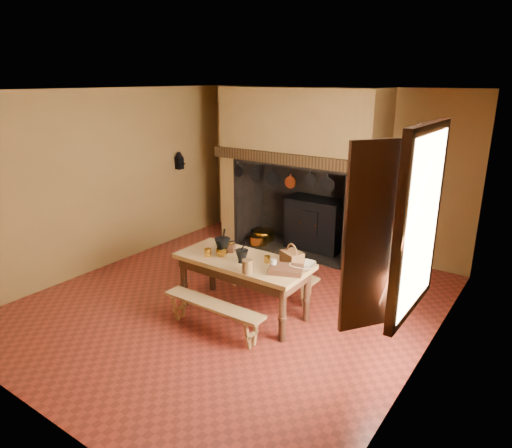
{
  "coord_description": "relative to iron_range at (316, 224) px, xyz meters",
  "views": [
    {
      "loc": [
        3.49,
        -4.44,
        2.94
      ],
      "look_at": [
        0.17,
        0.3,
        1.08
      ],
      "focal_mm": 32.0,
      "sensor_mm": 36.0,
      "label": 1
    }
  ],
  "objects": [
    {
      "name": "floor",
      "position": [
        0.04,
        -2.45,
        -0.48
      ],
      "size": [
        5.5,
        5.5,
        0.0
      ],
      "primitive_type": "plane",
      "color": "maroon",
      "rests_on": "ground"
    },
    {
      "name": "ceiling",
      "position": [
        0.04,
        -2.45,
        2.32
      ],
      "size": [
        5.5,
        5.5,
        0.0
      ],
      "primitive_type": "plane",
      "rotation": [
        3.14,
        0.0,
        0.0
      ],
      "color": "silver",
      "rests_on": "back_wall"
    },
    {
      "name": "back_wall",
      "position": [
        0.04,
        0.3,
        0.92
      ],
      "size": [
        5.0,
        0.02,
        2.8
      ],
      "primitive_type": "cube",
      "color": "olive",
      "rests_on": "floor"
    },
    {
      "name": "wall_left",
      "position": [
        -2.46,
        -2.45,
        0.92
      ],
      "size": [
        0.02,
        5.5,
        2.8
      ],
      "primitive_type": "cube",
      "color": "olive",
      "rests_on": "floor"
    },
    {
      "name": "wall_right",
      "position": [
        2.54,
        -2.45,
        0.92
      ],
      "size": [
        0.02,
        5.5,
        2.8
      ],
      "primitive_type": "cube",
      "color": "olive",
      "rests_on": "floor"
    },
    {
      "name": "wall_front",
      "position": [
        0.04,
        -5.2,
        0.92
      ],
      "size": [
        5.0,
        0.02,
        2.8
      ],
      "primitive_type": "cube",
      "color": "olive",
      "rests_on": "floor"
    },
    {
      "name": "chimney_breast",
      "position": [
        -0.26,
        -0.14,
        1.33
      ],
      "size": [
        2.95,
        0.96,
        2.8
      ],
      "color": "olive",
      "rests_on": "floor"
    },
    {
      "name": "iron_range",
      "position": [
        0.0,
        0.0,
        0.0
      ],
      "size": [
        1.12,
        0.55,
        1.6
      ],
      "color": "black",
      "rests_on": "floor"
    },
    {
      "name": "hearth_pans",
      "position": [
        -1.01,
        -0.23,
        -0.39
      ],
      "size": [
        0.51,
        0.62,
        0.2
      ],
      "color": "gold",
      "rests_on": "floor"
    },
    {
      "name": "hanging_pans",
      "position": [
        -0.3,
        -0.64,
        0.88
      ],
      "size": [
        1.92,
        0.29,
        0.27
      ],
      "color": "black",
      "rests_on": "chimney_breast"
    },
    {
      "name": "onion_string",
      "position": [
        1.04,
        -0.66,
        0.85
      ],
      "size": [
        0.12,
        0.1,
        0.46
      ],
      "primitive_type": null,
      "color": "#A3531E",
      "rests_on": "chimney_breast"
    },
    {
      "name": "herb_bunch",
      "position": [
        1.22,
        -0.66,
        0.9
      ],
      "size": [
        0.2,
        0.2,
        0.35
      ],
      "primitive_type": "cone",
      "rotation": [
        3.14,
        0.0,
        0.0
      ],
      "color": "#4E592A",
      "rests_on": "chimney_breast"
    },
    {
      "name": "window",
      "position": [
        2.39,
        -2.85,
        1.22
      ],
      "size": [
        0.39,
        1.75,
        1.76
      ],
      "color": "white",
      "rests_on": "wall_right"
    },
    {
      "name": "wall_coffee_mill",
      "position": [
        -2.38,
        -0.9,
        1.03
      ],
      "size": [
        0.23,
        0.16,
        0.31
      ],
      "color": "black",
      "rests_on": "wall_left"
    },
    {
      "name": "work_table",
      "position": [
        0.33,
        -2.6,
        0.15
      ],
      "size": [
        1.74,
        0.77,
        0.75
      ],
      "color": "#A77E4C",
      "rests_on": "floor"
    },
    {
      "name": "bench_front",
      "position": [
        0.33,
        -3.2,
        -0.19
      ],
      "size": [
        1.38,
        0.24,
        0.39
      ],
      "color": "#A77E4C",
      "rests_on": "floor"
    },
    {
      "name": "bench_back",
      "position": [
        0.33,
        -1.97,
        -0.18
      ],
      "size": [
        1.45,
        0.25,
        0.41
      ],
      "color": "#A77E4C",
      "rests_on": "floor"
    },
    {
      "name": "mortar_large",
      "position": [
        -0.0,
        -2.59,
        0.39
      ],
      "size": [
        0.21,
        0.21,
        0.35
      ],
      "rotation": [
        0.0,
        0.0,
        -0.43
      ],
      "color": "black",
      "rests_on": "work_table"
    },
    {
      "name": "mortar_small",
      "position": [
        0.39,
        -2.69,
        0.36
      ],
      "size": [
        0.16,
        0.16,
        0.28
      ],
      "rotation": [
        0.0,
        0.0,
        0.4
      ],
      "color": "black",
      "rests_on": "work_table"
    },
    {
      "name": "coffee_grinder",
      "position": [
        0.04,
        -2.49,
        0.33
      ],
      "size": [
        0.16,
        0.14,
        0.17
      ],
      "rotation": [
        0.0,
        0.0,
        0.37
      ],
      "color": "#3A1D12",
      "rests_on": "work_table"
    },
    {
      "name": "brass_mug_a",
      "position": [
        -0.1,
        -2.77,
        0.32
      ],
      "size": [
        0.12,
        0.12,
        0.1
      ],
      "primitive_type": "cylinder",
      "rotation": [
        0.0,
        0.0,
        -0.43
      ],
      "color": "gold",
      "rests_on": "work_table"
    },
    {
      "name": "brass_mug_b",
      "position": [
        0.64,
        -2.51,
        0.31
      ],
      "size": [
        0.09,
        0.09,
        0.09
      ],
      "primitive_type": "cylinder",
      "rotation": [
        0.0,
        0.0,
        -0.1
      ],
      "color": "gold",
      "rests_on": "work_table"
    },
    {
      "name": "mixing_bowl",
      "position": [
        1.1,
        -2.43,
        0.31
      ],
      "size": [
        0.36,
        0.36,
        0.07
      ],
      "primitive_type": "imported",
      "rotation": [
        0.0,
        0.0,
        0.21
      ],
      "color": "beige",
      "rests_on": "work_table"
    },
    {
      "name": "stoneware_crock",
      "position": [
        0.62,
        -2.9,
        0.35
      ],
      "size": [
        0.14,
        0.14,
        0.16
      ],
      "primitive_type": "cylinder",
      "rotation": [
        0.0,
        0.0,
        -0.14
      ],
      "color": "brown",
      "rests_on": "work_table"
    },
    {
      "name": "glass_jar",
      "position": [
        0.82,
        -2.65,
        0.33
      ],
      "size": [
        0.1,
        0.1,
        0.13
      ],
      "primitive_type": "cylinder",
      "rotation": [
        0.0,
        0.0,
        -0.38
      ],
      "color": "beige",
      "rests_on": "work_table"
    },
    {
      "name": "wicker_basket",
      "position": [
        0.91,
        -2.36,
        0.35
      ],
      "size": [
        0.33,
        0.29,
        0.26
      ],
      "rotation": [
        0.0,
        0.0,
        -0.43
      ],
      "color": "#4C3016",
      "rests_on": "work_table"
    },
    {
      "name": "wooden_tray",
      "position": [
        0.99,
        -2.64,
        0.3
      ],
      "size": [
        0.47,
        0.41,
        0.07
      ],
      "primitive_type": "cube",
      "rotation": [
        0.0,
        0.0,
        0.38
      ],
      "color": "#3A1D12",
      "rests_on": "work_table"
    },
    {
      "name": "brass_cup",
      "position": [
        0.04,
        -2.68,
        0.32
      ],
      "size": [
        0.18,
        0.18,
        0.11
      ],
      "primitive_type": "imported",
      "rotation": [
        0.0,
        0.0,
        0.39
      ],
      "color": "gold",
      "rests_on": "work_table"
    }
  ]
}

